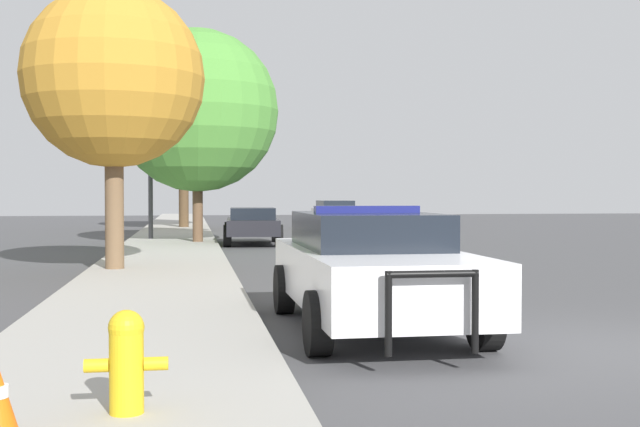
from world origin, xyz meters
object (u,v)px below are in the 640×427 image
at_px(car_background_midblock, 252,224).
at_px(tree_sidewalk_near, 114,78).
at_px(fire_hydrant, 126,358).
at_px(car_background_oncoming, 336,214).
at_px(tree_sidewalk_mid, 197,111).
at_px(police_car, 370,267).
at_px(tree_sidewalk_far, 183,125).
at_px(traffic_light, 199,132).

relative_size(car_background_midblock, tree_sidewalk_near, 0.71).
distance_m(fire_hydrant, car_background_oncoming, 32.92).
distance_m(car_background_midblock, tree_sidewalk_mid, 4.14).
distance_m(fire_hydrant, car_background_midblock, 21.00).
bearing_deg(car_background_oncoming, car_background_midblock, 65.94).
height_order(police_car, tree_sidewalk_mid, tree_sidewalk_mid).
xyz_separation_m(police_car, tree_sidewalk_far, (-2.53, 28.33, 4.14)).
height_order(traffic_light, car_background_midblock, traffic_light).
height_order(police_car, traffic_light, traffic_light).
relative_size(tree_sidewalk_far, tree_sidewalk_mid, 1.05).
bearing_deg(traffic_light, tree_sidewalk_mid, -91.70).
height_order(car_background_midblock, car_background_oncoming, car_background_oncoming).
bearing_deg(tree_sidewalk_far, car_background_oncoming, -1.58).
height_order(traffic_light, car_background_oncoming, traffic_light).
xyz_separation_m(police_car, tree_sidewalk_mid, (-1.99, 16.65, 3.61)).
height_order(car_background_oncoming, tree_sidewalk_mid, tree_sidewalk_mid).
bearing_deg(car_background_midblock, car_background_oncoming, 69.82).
relative_size(traffic_light, tree_sidewalk_near, 0.89).
distance_m(car_background_oncoming, tree_sidewalk_far, 8.35).
distance_m(police_car, car_background_midblock, 16.90).
bearing_deg(fire_hydrant, tree_sidewalk_mid, 88.05).
xyz_separation_m(car_background_midblock, tree_sidewalk_near, (-3.62, -9.48, 3.42)).
xyz_separation_m(tree_sidewalk_far, tree_sidewalk_near, (-1.27, -20.91, -0.83)).
bearing_deg(tree_sidewalk_mid, car_background_oncoming, 59.80).
relative_size(car_background_midblock, tree_sidewalk_mid, 0.60).
height_order(police_car, car_background_midblock, police_car).
bearing_deg(fire_hydrant, car_background_midblock, 83.15).
height_order(fire_hydrant, car_background_midblock, car_background_midblock).
bearing_deg(police_car, traffic_light, -84.20).
bearing_deg(fire_hydrant, tree_sidewalk_near, 95.57).
bearing_deg(tree_sidewalk_near, tree_sidewalk_far, 86.52).
bearing_deg(tree_sidewalk_near, fire_hydrant, -84.43).
distance_m(fire_hydrant, tree_sidewalk_mid, 20.98).
relative_size(police_car, tree_sidewalk_mid, 0.72).
height_order(fire_hydrant, car_background_oncoming, car_background_oncoming).
relative_size(police_car, tree_sidewalk_near, 0.85).
distance_m(traffic_light, car_background_oncoming, 11.99).
xyz_separation_m(car_background_midblock, car_background_oncoming, (4.87, 11.23, 0.05)).
bearing_deg(fire_hydrant, tree_sidewalk_far, 89.72).
relative_size(fire_hydrant, tree_sidewalk_mid, 0.11).
distance_m(police_car, tree_sidewalk_mid, 17.15).
height_order(car_background_midblock, tree_sidewalk_far, tree_sidewalk_far).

